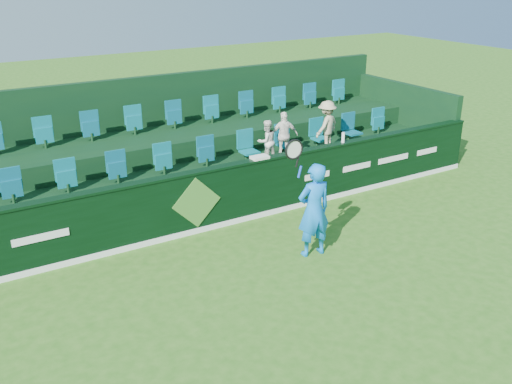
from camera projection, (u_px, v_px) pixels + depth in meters
ground at (307, 326)px, 8.92m from camera, size 60.00×60.00×0.00m
sponsor_hoarding at (194, 202)px, 11.84m from camera, size 16.00×0.25×1.35m
stand_tier_front at (174, 197)px, 12.81m from camera, size 16.00×2.00×0.80m
stand_tier_back at (142, 163)px, 14.23m from camera, size 16.00×1.80×1.30m
stand_rear at (134, 137)px, 14.37m from camera, size 16.00×4.10×2.60m
seat_row_front at (165, 163)px, 12.87m from camera, size 13.50×0.50×0.60m
seat_row_back at (135, 123)px, 14.11m from camera, size 13.50×0.50×0.60m
tennis_player at (314, 209)px, 10.80m from camera, size 1.16×0.51×2.49m
spectator_left at (267, 141)px, 13.68m from camera, size 0.53×0.42×1.03m
spectator_middle at (284, 135)px, 13.90m from camera, size 0.74×0.49×1.17m
spectator_right at (327, 126)px, 14.51m from camera, size 0.95×0.74×1.29m
towel at (260, 157)px, 12.35m from camera, size 0.38×0.25×0.06m
drinks_bottle at (343, 137)px, 13.43m from camera, size 0.08×0.08×0.24m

